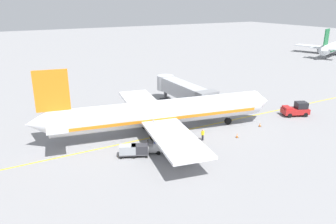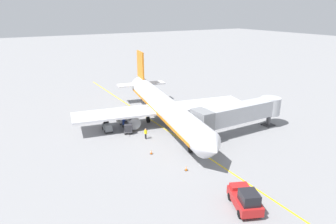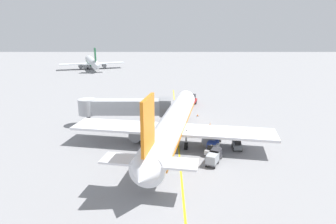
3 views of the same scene
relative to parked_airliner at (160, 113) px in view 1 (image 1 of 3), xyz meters
The scene contains 15 objects.
ground_plane 3.96m from the parked_airliner, 67.45° to the left, with size 400.00×400.00×0.00m, color gray.
gate_lead_in_line 3.96m from the parked_airliner, 67.45° to the left, with size 0.24×80.00×0.01m, color gold.
parked_airliner is the anchor object (origin of this frame).
jet_bridge 12.60m from the parked_airliner, 132.45° to the left, with size 16.72×3.50×4.98m.
pushback_tractor 24.78m from the parked_airliner, 79.57° to the left, with size 3.71×4.91×2.40m.
baggage_tug_lead 9.93m from the parked_airliner, 11.38° to the right, with size 1.50×2.61×1.62m.
baggage_tug_trailing 7.26m from the parked_airliner, 35.75° to the right, with size 2.43×2.73×1.62m.
baggage_cart_front 7.05m from the parked_airliner, ahead, with size 2.11×2.92×1.58m.
baggage_cart_second_in_train 6.78m from the parked_airliner, 25.75° to the right, with size 2.11×2.92×1.58m.
baggage_cart_third_in_train 8.51m from the parked_airliner, 46.53° to the right, with size 2.11×2.92×1.58m.
baggage_cart_tail_end 9.18m from the parked_airliner, 55.71° to the right, with size 2.11×2.92×1.58m.
ground_crew_wing_walker 7.08m from the parked_airliner, 36.30° to the left, with size 0.32×0.72×1.69m.
safety_cone_nose_left 11.75m from the parked_airliner, 51.95° to the left, with size 0.36×0.36×0.59m.
safety_cone_nose_right 16.26m from the parked_airliner, 70.51° to the left, with size 0.36×0.36×0.59m.
distant_taxiing_airliner 98.28m from the parked_airliner, 111.00° to the left, with size 28.46×34.29×10.10m.
Camera 1 is at (39.75, -23.60, 19.00)m, focal length 35.13 mm.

